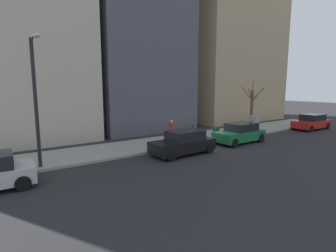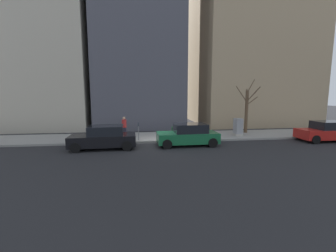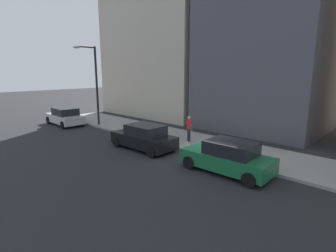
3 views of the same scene
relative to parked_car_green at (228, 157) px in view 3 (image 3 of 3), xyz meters
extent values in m
plane|color=#232326|center=(1.06, 1.98, -0.74)|extent=(120.00, 120.00, 0.00)
cube|color=gray|center=(3.06, 1.98, -0.66)|extent=(4.00, 36.00, 0.15)
cube|color=#196038|center=(0.00, 0.05, -0.17)|extent=(1.88, 4.23, 0.70)
cube|color=black|center=(0.00, -0.15, 0.48)|extent=(1.64, 2.23, 0.60)
cylinder|color=black|center=(-0.88, 1.59, -0.42)|extent=(0.23, 0.64, 0.64)
cylinder|color=black|center=(0.82, 1.62, -0.42)|extent=(0.23, 0.64, 0.64)
cylinder|color=black|center=(-0.82, -1.51, -0.42)|extent=(0.23, 0.64, 0.64)
cylinder|color=black|center=(0.88, -1.48, -0.42)|extent=(0.23, 0.64, 0.64)
cube|color=black|center=(-0.21, 5.74, -0.17)|extent=(1.93, 4.25, 0.70)
cube|color=black|center=(-0.21, 5.54, 0.48)|extent=(1.67, 2.25, 0.60)
cylinder|color=black|center=(-1.11, 7.26, -0.42)|extent=(0.24, 0.65, 0.64)
cylinder|color=black|center=(0.59, 7.31, -0.42)|extent=(0.24, 0.65, 0.64)
cylinder|color=black|center=(-1.01, 4.16, -0.42)|extent=(0.24, 0.65, 0.64)
cylinder|color=black|center=(0.68, 4.21, -0.42)|extent=(0.24, 0.65, 0.64)
cube|color=#B7B7BC|center=(-0.19, 16.35, -0.17)|extent=(1.90, 4.24, 0.70)
cube|color=black|center=(-0.19, 16.15, 0.48)|extent=(1.65, 2.24, 0.60)
cylinder|color=black|center=(-1.00, 17.92, -0.42)|extent=(0.24, 0.65, 0.64)
cylinder|color=black|center=(0.70, 17.88, -0.42)|extent=(0.24, 0.65, 0.64)
cylinder|color=black|center=(-1.07, 14.82, -0.42)|extent=(0.24, 0.65, 0.64)
cylinder|color=black|center=(0.62, 14.78, -0.42)|extent=(0.24, 0.65, 0.64)
cylinder|color=slate|center=(1.51, 3.43, -0.06)|extent=(0.07, 0.07, 1.05)
cube|color=#2D333D|center=(1.51, 3.43, 0.61)|extent=(0.14, 0.10, 0.30)
cylinder|color=black|center=(1.61, 13.73, 2.66)|extent=(0.18, 0.18, 6.50)
cylinder|color=black|center=(0.81, 13.73, 5.81)|extent=(1.60, 0.10, 0.10)
ellipsoid|color=beige|center=(0.01, 13.73, 5.76)|extent=(0.56, 0.32, 0.20)
cylinder|color=#14381E|center=(1.96, 0.60, -0.14)|extent=(0.56, 0.56, 0.90)
cylinder|color=#1E1E2D|center=(2.60, 4.44, -0.18)|extent=(0.16, 0.16, 0.82)
cylinder|color=#1E1E2D|center=(2.76, 4.63, -0.18)|extent=(0.16, 0.16, 0.82)
cylinder|color=#A52323|center=(2.68, 4.54, 0.54)|extent=(0.36, 0.36, 0.62)
sphere|color=tan|center=(2.68, 4.54, 0.96)|extent=(0.22, 0.22, 0.22)
cube|color=#BCB29E|center=(12.78, 14.54, 8.84)|extent=(12.45, 12.45, 19.15)
camera|label=1|loc=(-13.04, 15.81, 3.59)|focal=28.00mm
camera|label=2|loc=(-15.08, 3.43, 2.80)|focal=24.00mm
camera|label=3|loc=(-10.32, -6.03, 3.92)|focal=28.00mm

